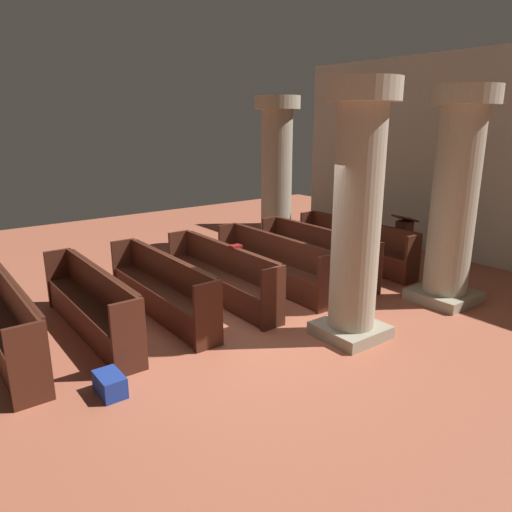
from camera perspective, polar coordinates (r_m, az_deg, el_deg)
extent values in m
plane|color=#AD5B42|center=(7.54, -0.91, -8.17)|extent=(19.20, 19.20, 0.00)
cube|color=beige|center=(11.58, 24.60, 10.42)|extent=(10.00, 0.16, 4.50)
cube|color=#4C2316|center=(10.55, 11.56, 1.22)|extent=(2.88, 0.38, 0.05)
cube|color=#4C2316|center=(10.61, 12.24, 2.76)|extent=(2.88, 0.04, 0.49)
cube|color=#411E13|center=(10.60, 12.49, 4.03)|extent=(2.76, 0.06, 0.02)
cube|color=#442014|center=(11.54, 6.14, 2.85)|extent=(0.06, 0.44, 0.97)
cube|color=#442014|center=(9.67, 18.04, -0.42)|extent=(0.06, 0.44, 0.97)
cube|color=#482115|center=(10.48, 10.85, -0.14)|extent=(2.88, 0.03, 0.42)
cube|color=#4C2316|center=(9.75, 7.08, 0.22)|extent=(2.88, 0.38, 0.05)
cube|color=#4C2316|center=(9.80, 7.84, 1.88)|extent=(2.88, 0.04, 0.49)
cube|color=#411E13|center=(9.77, 8.09, 3.26)|extent=(2.76, 0.06, 0.02)
cube|color=#442014|center=(10.81, 1.70, 2.04)|extent=(0.06, 0.44, 0.97)
cube|color=#442014|center=(8.79, 13.71, -1.69)|extent=(0.06, 0.44, 0.97)
cube|color=#482115|center=(9.70, 6.29, -1.26)|extent=(2.88, 0.03, 0.42)
cube|color=#4C2316|center=(9.02, 1.84, -0.96)|extent=(2.88, 0.38, 0.05)
cube|color=#4C2316|center=(9.05, 2.69, 0.84)|extent=(2.88, 0.04, 0.49)
cube|color=#411E13|center=(9.02, 2.94, 2.33)|extent=(2.76, 0.06, 0.02)
cube|color=#442014|center=(10.16, -3.34, 1.11)|extent=(0.06, 0.44, 0.97)
cube|color=#442014|center=(7.98, 8.46, -3.22)|extent=(0.06, 0.44, 0.97)
cube|color=#482115|center=(8.99, 0.96, -2.56)|extent=(2.88, 0.03, 0.42)
cube|color=#4C2316|center=(8.39, -4.25, -2.32)|extent=(2.88, 0.38, 0.05)
cube|color=#4C2316|center=(8.40, -3.33, -0.38)|extent=(2.88, 0.05, 0.49)
cube|color=#411E13|center=(8.36, -3.08, 1.23)|extent=(2.76, 0.06, 0.02)
cube|color=#442014|center=(9.60, -9.01, 0.05)|extent=(0.06, 0.44, 0.97)
cube|color=#442014|center=(7.26, 2.07, -5.03)|extent=(0.06, 0.44, 0.97)
cube|color=#482115|center=(8.38, -5.23, -4.04)|extent=(2.88, 0.03, 0.42)
cube|color=#4C2316|center=(7.87, -11.26, -3.85)|extent=(2.88, 0.38, 0.05)
cube|color=#4C2316|center=(7.85, -10.27, -1.78)|extent=(2.88, 0.04, 0.49)
cube|color=#411E13|center=(7.81, -10.05, -0.07)|extent=(2.76, 0.06, 0.02)
cube|color=#442014|center=(9.15, -15.31, -1.12)|extent=(0.06, 0.44, 0.97)
cube|color=#442014|center=(6.65, -5.67, -7.13)|extent=(0.06, 0.44, 0.97)
cube|color=#482115|center=(7.88, -12.32, -5.67)|extent=(2.88, 0.03, 0.42)
cube|color=#4C2316|center=(7.49, -19.15, -5.49)|extent=(2.88, 0.38, 0.05)
cube|color=#4C2316|center=(7.45, -18.12, -3.32)|extent=(2.88, 0.04, 0.49)
cube|color=#411E13|center=(7.39, -17.93, -1.53)|extent=(2.76, 0.06, 0.02)
cube|color=#442014|center=(8.82, -22.18, -2.39)|extent=(0.06, 0.44, 0.97)
cube|color=#442014|center=(6.19, -14.83, -9.42)|extent=(0.06, 0.44, 0.97)
cube|color=#482115|center=(7.53, -20.26, -7.38)|extent=(2.88, 0.03, 0.42)
cube|color=#4C2316|center=(7.27, -27.74, -7.15)|extent=(2.88, 0.38, 0.05)
cube|color=#4C2316|center=(7.20, -26.71, -4.94)|extent=(2.88, 0.04, 0.49)
cube|color=#411E13|center=(7.13, -26.57, -3.10)|extent=(2.76, 0.06, 0.02)
cube|color=#442014|center=(5.92, -25.25, -11.70)|extent=(0.06, 0.44, 0.97)
cube|color=#9F967E|center=(9.10, 21.32, -4.38)|extent=(1.00, 1.00, 0.18)
cylinder|color=#ADA389|center=(8.70, 22.41, 5.87)|extent=(0.74, 0.74, 3.12)
cylinder|color=#B6AB90|center=(8.61, 23.66, 17.11)|extent=(1.07, 1.07, 0.30)
cube|color=#9F967E|center=(12.06, 2.35, 1.57)|extent=(1.00, 1.00, 0.18)
cylinder|color=#ADA389|center=(11.76, 2.44, 9.37)|extent=(0.74, 0.74, 3.12)
cylinder|color=#B6AB90|center=(11.69, 2.55, 17.73)|extent=(1.07, 1.07, 0.30)
cube|color=#9F967E|center=(7.29, 11.11, -8.59)|extent=(0.90, 0.90, 0.18)
cylinder|color=#ADA389|center=(6.79, 11.84, 4.18)|extent=(0.67, 0.67, 3.12)
cylinder|color=#B6AB90|center=(6.66, 12.72, 18.72)|extent=(0.97, 0.97, 0.30)
cube|color=#411E13|center=(11.14, 16.85, -0.66)|extent=(0.45, 0.45, 0.06)
cube|color=#4C2316|center=(11.02, 17.04, 1.56)|extent=(0.28, 0.28, 0.95)
cube|color=#502518|center=(10.91, 17.26, 4.28)|extent=(0.48, 0.35, 0.15)
cube|color=maroon|center=(8.21, -2.42, 1.17)|extent=(0.14, 0.19, 0.04)
cube|color=navy|center=(6.00, -16.92, -14.33)|extent=(0.44, 0.27, 0.25)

